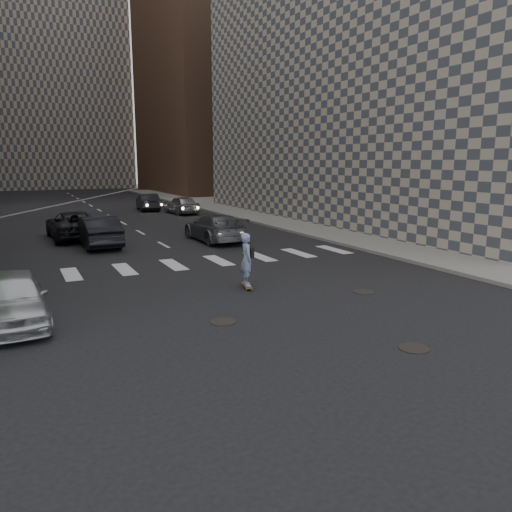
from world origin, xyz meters
The scene contains 15 objects.
ground centered at (0.00, 0.00, 0.00)m, with size 160.00×160.00×0.00m, color black.
sidewalk_right centered at (14.50, 20.00, 0.07)m, with size 13.00×80.00×0.15m, color gray.
building_right centered at (18.49, 18.49, 10.98)m, with size 15.00×33.00×22.00m.
tower_right centered at (20.00, 55.00, 18.00)m, with size 18.00×24.00×36.00m, color brown.
tower_center centered at (0.00, 78.00, 24.00)m, with size 22.00×20.00×48.00m, color #ADA08E.
manhole_a centered at (1.20, -2.50, 0.01)m, with size 0.70×0.70×0.02m, color black.
manhole_b centered at (-2.00, 1.20, 0.01)m, with size 0.70×0.70×0.02m, color black.
manhole_c centered at (3.30, 2.00, 0.01)m, with size 0.70×0.70×0.02m, color black.
skateboarder centered at (0.11, 4.20, 0.98)m, with size 0.57×0.97×1.87m.
silver_sedan centered at (-7.00, 3.45, 0.70)m, with size 1.65×4.10×1.40m, color silver.
traffic_car_a centered at (-3.04, 14.95, 0.78)m, with size 1.65×4.72×1.56m, color black.
traffic_car_b centered at (2.80, 14.00, 0.73)m, with size 2.03×5.00×1.45m, color #595B61.
traffic_car_c centered at (-3.83, 18.17, 0.75)m, with size 2.49×5.41×1.50m, color black.
traffic_car_d centered at (5.47, 28.00, 0.72)m, with size 1.71×4.25×1.45m, color #9FA1A6.
traffic_car_e centered at (3.74, 32.00, 0.72)m, with size 1.53×4.38×1.44m, color black.
Camera 1 is at (-6.83, -10.61, 4.25)m, focal length 35.00 mm.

